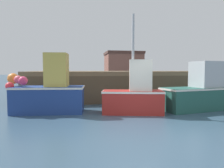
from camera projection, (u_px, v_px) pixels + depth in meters
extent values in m
cube|color=#334C60|center=(136.00, 126.00, 7.43)|extent=(120.00, 160.00, 0.10)
cube|color=brown|center=(136.00, 73.00, 15.27)|extent=(14.46, 6.31, 0.25)
cube|color=#4E402E|center=(150.00, 89.00, 12.34)|extent=(14.46, 0.24, 1.59)
cylinder|color=#4E402E|center=(28.00, 91.00, 11.41)|extent=(0.40, 0.40, 1.59)
cylinder|color=#4E402E|center=(149.00, 89.00, 12.46)|extent=(0.40, 0.40, 1.59)
cylinder|color=#4E402E|center=(76.00, 84.00, 17.52)|extent=(0.40, 0.40, 1.59)
cylinder|color=#4E402E|center=(174.00, 83.00, 18.86)|extent=(0.40, 0.40, 1.59)
cylinder|color=#4E402E|center=(91.00, 90.00, 11.94)|extent=(6.86, 0.20, 1.47)
cube|color=navy|center=(49.00, 100.00, 9.52)|extent=(3.19, 1.58, 1.19)
cube|color=silver|center=(48.00, 88.00, 9.49)|extent=(3.26, 1.61, 0.08)
cube|color=gold|center=(57.00, 70.00, 9.46)|extent=(1.04, 1.06, 1.49)
sphere|color=red|center=(10.00, 86.00, 9.12)|extent=(0.36, 0.36, 0.36)
sphere|color=orange|center=(13.00, 79.00, 9.78)|extent=(0.50, 0.50, 0.50)
sphere|color=#EA5B70|center=(18.00, 80.00, 9.42)|extent=(0.37, 0.37, 0.37)
sphere|color=#DB3866|center=(23.00, 81.00, 8.88)|extent=(0.37, 0.37, 0.37)
cube|color=maroon|center=(133.00, 102.00, 9.32)|extent=(2.78, 1.56, 1.02)
cube|color=silver|center=(133.00, 92.00, 9.29)|extent=(2.83, 1.59, 0.08)
cube|color=beige|center=(140.00, 75.00, 9.22)|extent=(1.09, 0.94, 1.35)
cylinder|color=#B7B7BC|center=(133.00, 37.00, 9.13)|extent=(0.11, 0.11, 1.97)
cube|color=#23564C|center=(200.00, 98.00, 10.25)|extent=(4.00, 2.07, 1.09)
cube|color=silver|center=(200.00, 88.00, 10.21)|extent=(4.08, 2.11, 0.08)
cube|color=#B2B7BC|center=(208.00, 74.00, 10.34)|extent=(1.71, 1.37, 1.25)
cube|color=brown|center=(123.00, 67.00, 43.86)|extent=(7.09, 6.71, 5.08)
cube|color=#4F2D24|center=(123.00, 53.00, 43.67)|extent=(7.38, 6.98, 0.50)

